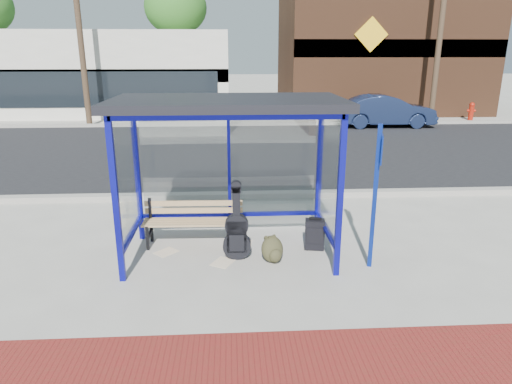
{
  "coord_description": "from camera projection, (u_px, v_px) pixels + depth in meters",
  "views": [
    {
      "loc": [
        0.02,
        -6.56,
        3.05
      ],
      "look_at": [
        0.41,
        0.2,
        0.96
      ],
      "focal_mm": 32.0,
      "sensor_mm": 36.0,
      "label": 1
    }
  ],
  "objects": [
    {
      "name": "fire_hydrant",
      "position": [
        471.0,
        111.0,
        21.07
      ],
      "size": [
        0.37,
        0.25,
        0.83
      ],
      "rotation": [
        0.0,
        0.0,
        -0.33
      ],
      "color": "#9E190B",
      "rests_on": "ground"
    },
    {
      "name": "guitar_bag",
      "position": [
        237.0,
        233.0,
        6.9
      ],
      "size": [
        0.43,
        0.14,
        1.17
      ],
      "rotation": [
        0.0,
        0.0,
        -0.04
      ],
      "color": "black",
      "rests_on": "ground"
    },
    {
      "name": "newspaper_a",
      "position": [
        166.0,
        252.0,
        7.24
      ],
      "size": [
        0.42,
        0.42,
        0.01
      ],
      "primitive_type": "cube",
      "rotation": [
        0.0,
        0.0,
        0.81
      ],
      "color": "white",
      "rests_on": "ground"
    },
    {
      "name": "tree_mid",
      "position": [
        176.0,
        8.0,
        26.37
      ],
      "size": [
        3.6,
        3.6,
        7.03
      ],
      "color": "#4C3826",
      "rests_on": "ground"
    },
    {
      "name": "parked_car",
      "position": [
        385.0,
        111.0,
        19.2
      ],
      "size": [
        4.05,
        1.45,
        1.33
      ],
      "primitive_type": "imported",
      "rotation": [
        0.0,
        0.0,
        1.56
      ],
      "color": "#182343",
      "rests_on": "ground"
    },
    {
      "name": "newspaper_c",
      "position": [
        243.0,
        244.0,
        7.54
      ],
      "size": [
        0.36,
        0.42,
        0.01
      ],
      "primitive_type": "cube",
      "rotation": [
        0.0,
        0.0,
        1.4
      ],
      "color": "white",
      "rests_on": "ground"
    },
    {
      "name": "sign_post",
      "position": [
        376.0,
        189.0,
        6.43
      ],
      "size": [
        0.12,
        0.26,
        2.12
      ],
      "rotation": [
        0.0,
        0.0,
        -0.29
      ],
      "color": "navy",
      "rests_on": "ground"
    },
    {
      "name": "bench",
      "position": [
        193.0,
        219.0,
        7.44
      ],
      "size": [
        1.62,
        0.44,
        0.76
      ],
      "rotation": [
        0.0,
        0.0,
        -0.03
      ],
      "color": "black",
      "rests_on": "ground"
    },
    {
      "name": "storefront_brown",
      "position": [
        378.0,
        49.0,
        24.29
      ],
      "size": [
        10.0,
        7.08,
        6.4
      ],
      "color": "#59331E",
      "rests_on": "ground"
    },
    {
      "name": "curb_far",
      "position": [
        229.0,
        124.0,
        19.63
      ],
      "size": [
        60.0,
        0.25,
        0.12
      ],
      "primitive_type": "cube",
      "color": "gray",
      "rests_on": "ground"
    },
    {
      "name": "street_asphalt",
      "position": [
        230.0,
        150.0,
        14.79
      ],
      "size": [
        60.0,
        10.0,
        0.0
      ],
      "primitive_type": "cube",
      "color": "black",
      "rests_on": "ground"
    },
    {
      "name": "brick_paver_strip",
      "position": [
        232.0,
        362.0,
        4.67
      ],
      "size": [
        60.0,
        1.0,
        0.01
      ],
      "primitive_type": "cube",
      "color": "maroon",
      "rests_on": "ground"
    },
    {
      "name": "tree_right",
      "position": [
        437.0,
        10.0,
        27.22
      ],
      "size": [
        3.6,
        3.6,
        7.03
      ],
      "color": "#4C3826",
      "rests_on": "ground"
    },
    {
      "name": "storefront_white",
      "position": [
        52.0,
        73.0,
        23.23
      ],
      "size": [
        18.0,
        6.04,
        4.0
      ],
      "color": "silver",
      "rests_on": "ground"
    },
    {
      "name": "backpack",
      "position": [
        273.0,
        250.0,
        6.85
      ],
      "size": [
        0.4,
        0.38,
        0.41
      ],
      "rotation": [
        0.0,
        0.0,
        0.32
      ],
      "color": "#312F1B",
      "rests_on": "ground"
    },
    {
      "name": "suitcase",
      "position": [
        315.0,
        234.0,
        7.29
      ],
      "size": [
        0.34,
        0.25,
        0.54
      ],
      "rotation": [
        0.0,
        0.0,
        -0.17
      ],
      "color": "black",
      "rests_on": "ground"
    },
    {
      "name": "far_sidewalk",
      "position": [
        229.0,
        119.0,
        21.46
      ],
      "size": [
        60.0,
        4.0,
        0.01
      ],
      "primitive_type": "cube",
      "color": "#B2ADA0",
      "rests_on": "ground"
    },
    {
      "name": "newspaper_b",
      "position": [
        223.0,
        262.0,
        6.88
      ],
      "size": [
        0.41,
        0.44,
        0.01
      ],
      "primitive_type": "cube",
      "rotation": [
        0.0,
        0.0,
        -2.07
      ],
      "color": "white",
      "rests_on": "ground"
    },
    {
      "name": "utility_pole_west",
      "position": [
        79.0,
        24.0,
        18.4
      ],
      "size": [
        1.6,
        0.24,
        8.0
      ],
      "color": "#4C3826",
      "rests_on": "ground"
    },
    {
      "name": "curb_near",
      "position": [
        230.0,
        195.0,
        9.9
      ],
      "size": [
        60.0,
        0.25,
        0.12
      ],
      "primitive_type": "cube",
      "color": "gray",
      "rests_on": "ground"
    },
    {
      "name": "utility_pole_east",
      "position": [
        441.0,
        26.0,
        19.22
      ],
      "size": [
        1.6,
        0.24,
        8.0
      ],
      "color": "#4C3826",
      "rests_on": "ground"
    },
    {
      "name": "ground",
      "position": [
        231.0,
        255.0,
        7.15
      ],
      "size": [
        120.0,
        120.0,
        0.0
      ],
      "primitive_type": "plane",
      "color": "#B2ADA0",
      "rests_on": "ground"
    },
    {
      "name": "bus_shelter",
      "position": [
        228.0,
        122.0,
        6.61
      ],
      "size": [
        3.3,
        1.8,
        2.42
      ],
      "color": "#0D0E92",
      "rests_on": "ground"
    }
  ]
}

